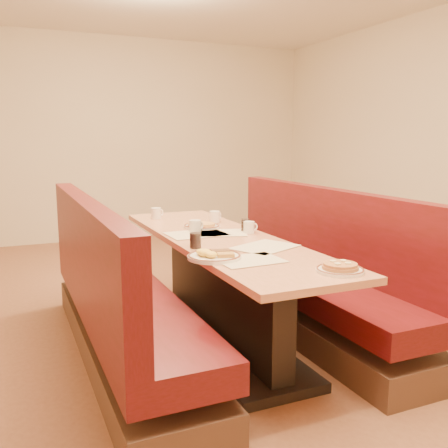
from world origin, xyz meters
name	(u,v)px	position (x,y,z in m)	size (l,w,h in m)	color
ground	(221,340)	(0.00, 0.00, 0.00)	(8.00, 8.00, 0.00)	#9E6647
room_envelope	(220,58)	(0.00, 0.00, 1.93)	(6.04, 8.04, 2.82)	beige
diner_table	(221,290)	(0.00, 0.00, 0.37)	(0.70, 2.50, 0.75)	black
booth_left	(116,305)	(-0.73, 0.00, 0.36)	(0.55, 2.50, 1.05)	#4C3326
booth_right	(309,280)	(0.73, 0.00, 0.36)	(0.55, 2.50, 1.05)	#4C3326
placemat_near_left	(249,260)	(-0.12, -0.68, 0.75)	(0.36, 0.27, 0.00)	beige
placemat_near_right	(265,247)	(0.12, -0.42, 0.75)	(0.39, 0.29, 0.00)	beige
placemat_far_left	(196,234)	(-0.12, 0.16, 0.75)	(0.40, 0.30, 0.00)	beige
placemat_far_right	(219,233)	(0.05, 0.13, 0.75)	(0.37, 0.28, 0.00)	beige
pancake_plate	(340,268)	(0.20, -1.08, 0.77)	(0.24, 0.24, 0.05)	white
eggs_plate	(214,256)	(-0.28, -0.56, 0.77)	(0.30, 0.30, 0.06)	white
extra_plate_mid	(199,225)	(0.00, 0.40, 0.77)	(0.24, 0.24, 0.05)	white
extra_plate_far	(203,226)	(0.02, 0.37, 0.77)	(0.25, 0.25, 0.05)	white
coffee_mug_a	(249,227)	(0.24, 0.05, 0.79)	(0.11, 0.08, 0.08)	white
coffee_mug_b	(196,226)	(-0.10, 0.22, 0.80)	(0.12, 0.09, 0.09)	white
coffee_mug_c	(215,216)	(0.20, 0.59, 0.80)	(0.12, 0.08, 0.09)	white
coffee_mug_d	(156,213)	(-0.18, 0.95, 0.80)	(0.12, 0.09, 0.09)	white
soda_tumbler_near	(195,240)	(-0.28, -0.26, 0.80)	(0.07, 0.07, 0.10)	black
soda_tumbler_mid	(246,225)	(0.25, 0.13, 0.80)	(0.07, 0.07, 0.09)	black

